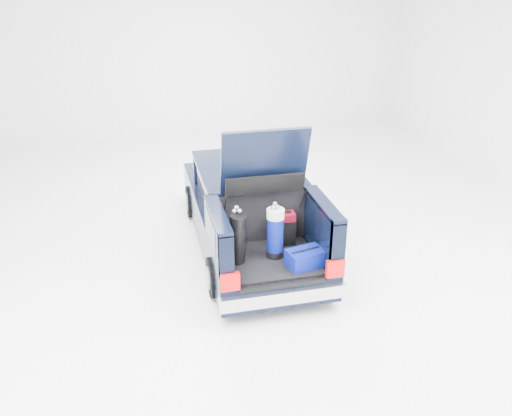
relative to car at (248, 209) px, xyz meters
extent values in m
plane|color=white|center=(0.00, -0.11, -0.67)|extent=(14.00, 14.00, 0.00)
cube|color=black|center=(0.00, 0.54, -0.17)|extent=(1.75, 3.00, 0.70)
cube|color=black|center=(0.00, 2.11, -0.27)|extent=(1.70, 0.30, 0.50)
cube|color=#B0B0B8|center=(0.00, 2.25, -0.34)|extent=(1.72, 0.10, 0.22)
cube|color=black|center=(0.00, 0.04, 0.45)|extent=(1.55, 1.95, 0.54)
cube|color=black|center=(0.00, 0.04, 0.74)|extent=(1.62, 2.05, 0.06)
cube|color=black|center=(0.00, -1.61, -0.32)|extent=(1.75, 1.30, 0.40)
cube|color=black|center=(0.00, -1.59, -0.10)|extent=(1.32, 1.18, 0.05)
cube|color=black|center=(-0.78, -1.61, 0.30)|extent=(0.20, 1.30, 0.85)
cube|color=black|center=(0.78, -1.61, 0.30)|extent=(0.20, 1.30, 0.85)
cube|color=black|center=(-0.78, -1.61, 0.74)|extent=(0.20, 1.30, 0.06)
cube|color=black|center=(0.78, -1.61, 0.74)|extent=(0.20, 1.30, 0.06)
cube|color=black|center=(0.00, -0.99, 0.30)|extent=(1.36, 0.08, 0.84)
cube|color=#B0B0B8|center=(0.00, -2.29, -0.29)|extent=(1.80, 0.12, 0.20)
cube|color=#B20707|center=(-0.74, -2.26, 0.05)|extent=(0.26, 0.07, 0.26)
cube|color=#B20707|center=(0.74, -2.26, 0.05)|extent=(0.26, 0.07, 0.26)
cube|color=black|center=(0.00, -2.25, -0.12)|extent=(1.20, 0.06, 0.06)
cube|color=black|center=(0.00, -1.16, 1.29)|extent=(1.28, 0.33, 1.03)
cube|color=black|center=(0.00, -1.12, 1.43)|extent=(0.95, 0.17, 0.54)
cylinder|color=black|center=(-0.82, 1.34, -0.36)|extent=(0.20, 0.62, 0.62)
cylinder|color=slate|center=(-0.82, 1.34, -0.36)|extent=(0.23, 0.36, 0.36)
cylinder|color=black|center=(0.82, 1.34, -0.36)|extent=(0.20, 0.62, 0.62)
cylinder|color=slate|center=(0.82, 1.34, -0.36)|extent=(0.23, 0.36, 0.36)
cylinder|color=black|center=(-0.82, -1.46, -0.36)|extent=(0.20, 0.62, 0.62)
cylinder|color=slate|center=(-0.82, -1.46, -0.36)|extent=(0.23, 0.36, 0.36)
cylinder|color=black|center=(0.82, -1.46, -0.36)|extent=(0.20, 0.62, 0.62)
cylinder|color=slate|center=(0.82, -1.46, -0.36)|extent=(0.23, 0.36, 0.36)
cube|color=#650312|center=(0.30, -1.19, 0.19)|extent=(0.34, 0.23, 0.52)
cube|color=black|center=(0.30, -1.19, 0.46)|extent=(0.21, 0.06, 0.03)
cube|color=black|center=(0.30, -1.29, 0.14)|extent=(0.34, 0.04, 0.40)
cylinder|color=black|center=(-0.50, -1.60, 0.32)|extent=(0.31, 0.37, 0.81)
cube|color=white|center=(-0.50, -1.49, 0.35)|extent=(0.10, 0.04, 0.28)
sphere|color=#99999E|center=(-0.54, -1.58, 0.75)|extent=(0.07, 0.07, 0.07)
sphere|color=#99999E|center=(-0.47, -1.63, 0.77)|extent=(0.07, 0.07, 0.07)
cylinder|color=black|center=(0.07, -1.53, -0.02)|extent=(0.28, 0.28, 0.10)
cylinder|color=#050E70|center=(0.07, -1.53, 0.29)|extent=(0.25, 0.25, 0.55)
cylinder|color=white|center=(0.07, -1.53, 0.62)|extent=(0.28, 0.28, 0.14)
sphere|color=#99999E|center=(0.10, -1.51, 0.72)|extent=(0.06, 0.06, 0.06)
sphere|color=#99999E|center=(0.07, -1.49, 0.76)|extent=(0.06, 0.06, 0.06)
cube|color=#050E70|center=(0.42, -1.90, 0.05)|extent=(0.58, 0.44, 0.25)
cylinder|color=black|center=(0.42, -1.90, 0.18)|extent=(0.44, 0.12, 0.03)
camera|label=1|loc=(-1.79, -8.27, 3.97)|focal=38.00mm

